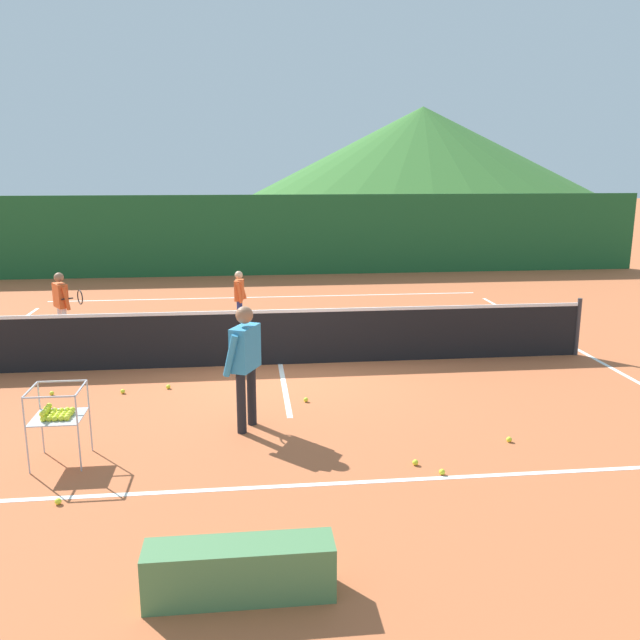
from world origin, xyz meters
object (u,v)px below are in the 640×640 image
Objects in this scene: tennis_ball_1 at (58,501)px; tennis_ball_10 at (415,462)px; instructor at (245,356)px; tennis_ball_11 at (306,400)px; student_1 at (239,294)px; courtside_bench at (240,570)px; tennis_net at (280,336)px; tennis_ball_8 at (52,393)px; tennis_ball_2 at (442,472)px; ball_cart at (57,414)px; tennis_ball_5 at (509,439)px; tennis_ball_6 at (123,391)px; tennis_ball_9 at (168,387)px; student_0 at (62,300)px.

tennis_ball_1 is 1.00× the size of tennis_ball_10.
instructor is 24.05× the size of tennis_ball_11.
instructor is at bearing -133.72° from tennis_ball_11.
courtside_bench is at bearing -89.68° from student_1.
tennis_net is 3.74m from tennis_ball_8.
tennis_net is at bearing 109.34° from tennis_ball_2.
tennis_ball_1 is 0.05× the size of courtside_bench.
tennis_ball_8 is 0.05× the size of courtside_bench.
ball_cart is 0.60× the size of courtside_bench.
instructor is 2.33m from ball_cart.
instructor is 24.05× the size of tennis_ball_5.
courtside_bench is (-0.93, -4.42, 0.20)m from tennis_ball_11.
tennis_net reaches higher than tennis_ball_11.
tennis_net is 159.96× the size of tennis_ball_6.
tennis_ball_6 and tennis_ball_8 have the same top height.
tennis_ball_9 is at bearing 12.35° from tennis_ball_6.
tennis_ball_11 is (2.06, -0.82, 0.00)m from tennis_ball_9.
instructor reaches higher than tennis_ball_8.
tennis_ball_10 is 0.05× the size of courtside_bench.
tennis_net reaches higher than tennis_ball_9.
instructor reaches higher than tennis_ball_5.
tennis_ball_5 is at bearing 35.79° from tennis_ball_2.
ball_cart reaches higher than tennis_ball_8.
tennis_ball_2 is 5.13m from tennis_ball_6.
tennis_ball_5 is 1.00× the size of tennis_ball_8.
tennis_ball_1 is (0.24, -1.04, -0.55)m from ball_cart.
tennis_net is 4.75m from tennis_ball_2.
tennis_ball_11 is (4.43, -4.07, -0.78)m from student_0.
instructor reaches higher than tennis_net.
student_0 reaches higher than tennis_ball_1.
student_0 reaches higher than ball_cart.
tennis_ball_6 is (0.05, 3.41, 0.00)m from tennis_ball_1.
tennis_ball_8 is at bearing -160.44° from tennis_net.
instructor is 1.34× the size of student_1.
ball_cart reaches higher than tennis_ball_11.
courtside_bench reaches higher than tennis_ball_2.
tennis_ball_8 is (-0.99, 3.43, 0.00)m from tennis_ball_1.
tennis_net is 159.96× the size of tennis_ball_11.
tennis_ball_6 and tennis_ball_10 have the same top height.
tennis_ball_2 is 1.00× the size of tennis_ball_6.
student_0 is at bearing 101.07° from tennis_ball_8.
student_0 is 4.09m from tennis_ball_9.
student_1 is at bearing 107.38° from tennis_ball_2.
tennis_net is 159.96× the size of tennis_ball_10.
tennis_ball_6 is 2.81m from tennis_ball_11.
tennis_ball_5 is 1.42m from tennis_ball_10.
ball_cart is at bearing -76.24° from student_0.
tennis_ball_11 is at bearing 117.23° from tennis_ball_2.
courtside_bench is (2.84, -5.13, 0.20)m from tennis_ball_8.
tennis_ball_11 is at bearing 44.54° from tennis_ball_1.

